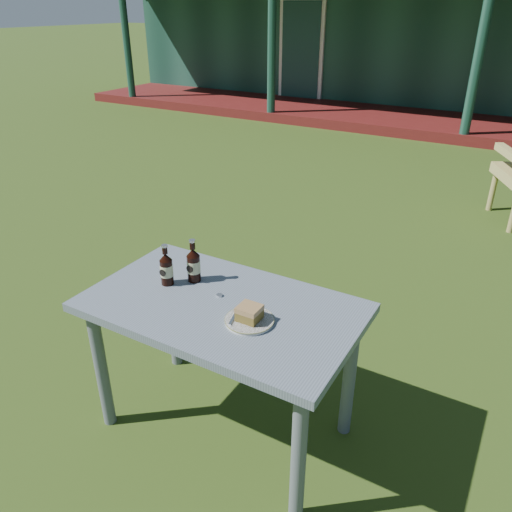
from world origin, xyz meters
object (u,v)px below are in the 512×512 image
Objects in this scene: cola_bottle_far at (166,269)px; cafe_table at (222,323)px; plate at (249,320)px; cake_slice at (249,313)px; cola_bottle_near at (194,265)px.

cafe_table is at bearing -3.20° from cola_bottle_far.
plate is 0.04m from cake_slice.
cola_bottle_far reaches higher than cafe_table.
cafe_table is 0.24m from cake_slice.
cake_slice is (0.18, -0.06, 0.15)m from cafe_table.
cafe_table is 5.88× the size of plate.
cake_slice reaches higher than plate.
plate is 0.97× the size of cola_bottle_near.
cake_slice is at bearing -58.09° from plate.
cake_slice is 0.50m from cola_bottle_far.
cola_bottle_near is at bearing 157.66° from plate.
cola_bottle_far is at bearing 171.13° from plate.
plate is 0.44m from cola_bottle_near.
cola_bottle_far is (-0.09, -0.09, -0.00)m from cola_bottle_near.
plate reaches higher than cafe_table.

